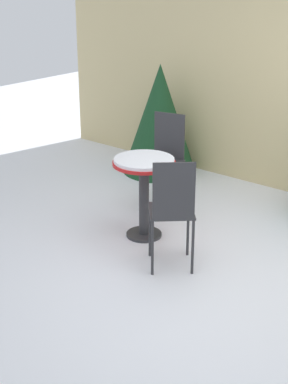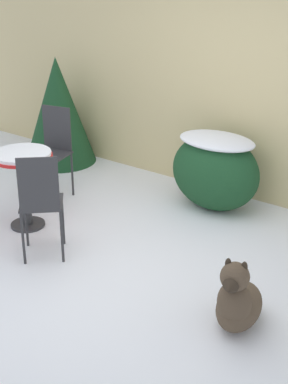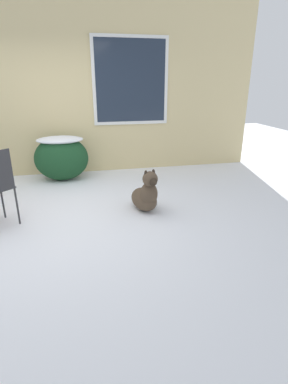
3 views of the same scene
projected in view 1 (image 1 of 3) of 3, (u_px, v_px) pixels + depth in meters
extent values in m
plane|color=white|center=(237.00, 286.00, 4.78)|extent=(16.00, 16.00, 0.00)
cone|color=#194223|center=(160.00, 119.00, 7.12)|extent=(0.90, 0.90, 1.33)
cylinder|color=#2D2D30|center=(144.00, 234.00, 5.65)|extent=(0.34, 0.34, 0.03)
cylinder|color=#2D2D30|center=(144.00, 200.00, 5.52)|extent=(0.10, 0.10, 0.70)
cylinder|color=red|center=(144.00, 163.00, 5.38)|extent=(0.58, 0.58, 0.03)
cylinder|color=white|center=(144.00, 160.00, 5.37)|extent=(0.56, 0.56, 0.03)
cube|color=#2D2D30|center=(162.00, 163.00, 6.08)|extent=(0.45, 0.45, 0.02)
cube|color=#2D2D30|center=(169.00, 136.00, 6.14)|extent=(0.34, 0.09, 0.48)
cylinder|color=#2D2D30|center=(140.00, 189.00, 6.11)|extent=(0.02, 0.02, 0.50)
cylinder|color=#2D2D30|center=(170.00, 194.00, 5.97)|extent=(0.02, 0.02, 0.50)
cylinder|color=#2D2D30|center=(154.00, 179.00, 6.39)|extent=(0.02, 0.02, 0.50)
cylinder|color=#2D2D30|center=(183.00, 184.00, 6.25)|extent=(0.02, 0.02, 0.50)
cube|color=#2D2D30|center=(171.00, 211.00, 4.93)|extent=(0.53, 0.53, 0.02)
cube|color=#2D2D30|center=(174.00, 191.00, 4.68)|extent=(0.26, 0.24, 0.48)
cylinder|color=#2D2D30|center=(188.00, 230.00, 5.19)|extent=(0.02, 0.02, 0.50)
cylinder|color=#2D2D30|center=(150.00, 231.00, 5.18)|extent=(0.02, 0.02, 0.50)
cylinder|color=#2D2D30|center=(193.00, 247.00, 4.88)|extent=(0.02, 0.02, 0.50)
cylinder|color=#2D2D30|center=(152.00, 248.00, 4.87)|extent=(0.02, 0.02, 0.50)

